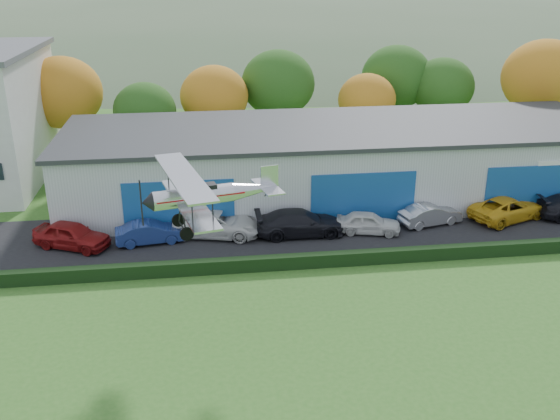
{
  "coord_description": "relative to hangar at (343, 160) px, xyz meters",
  "views": [
    {
      "loc": [
        -5.57,
        -15.11,
        16.03
      ],
      "look_at": [
        -1.86,
        12.23,
        5.18
      ],
      "focal_mm": 39.62,
      "sensor_mm": 36.0,
      "label": 1
    }
  ],
  "objects": [
    {
      "name": "apron",
      "position": [
        -2.0,
        -6.98,
        -2.63
      ],
      "size": [
        48.0,
        9.0,
        0.05
      ],
      "primitive_type": "cube",
      "color": "black",
      "rests_on": "ground"
    },
    {
      "name": "hedge",
      "position": [
        -2.0,
        -11.78,
        -2.26
      ],
      "size": [
        46.0,
        0.6,
        0.8
      ],
      "primitive_type": "cube",
      "color": "black",
      "rests_on": "ground"
    },
    {
      "name": "hangar",
      "position": [
        0.0,
        0.0,
        0.0
      ],
      "size": [
        40.6,
        12.6,
        5.3
      ],
      "color": "#B2B7BC",
      "rests_on": "ground"
    },
    {
      "name": "tree_belt",
      "position": [
        -4.15,
        12.64,
        2.95
      ],
      "size": [
        75.7,
        13.22,
        10.12
      ],
      "color": "#3D2614",
      "rests_on": "ground"
    },
    {
      "name": "distant_hills",
      "position": [
        -9.38,
        112.02,
        -15.7
      ],
      "size": [
        430.0,
        196.0,
        56.0
      ],
      "color": "#4C6642",
      "rests_on": "ground"
    },
    {
      "name": "car_0",
      "position": [
        -18.53,
        -7.29,
        -1.8
      ],
      "size": [
        5.11,
        3.73,
        1.62
      ],
      "primitive_type": "imported",
      "rotation": [
        0.0,
        0.0,
        1.14
      ],
      "color": "maroon",
      "rests_on": "apron"
    },
    {
      "name": "car_1",
      "position": [
        -13.84,
        -7.24,
        -1.91
      ],
      "size": [
        4.4,
        2.07,
        1.39
      ],
      "primitive_type": "imported",
      "rotation": [
        0.0,
        0.0,
        1.72
      ],
      "color": "navy",
      "rests_on": "apron"
    },
    {
      "name": "car_2",
      "position": [
        -9.61,
        -6.63,
        -1.83
      ],
      "size": [
        6.07,
        3.88,
        1.56
      ],
      "primitive_type": "imported",
      "rotation": [
        0.0,
        0.0,
        1.32
      ],
      "color": "silver",
      "rests_on": "apron"
    },
    {
      "name": "car_3",
      "position": [
        -4.42,
        -7.26,
        -1.78
      ],
      "size": [
        5.71,
        2.32,
        1.66
      ],
      "primitive_type": "imported",
      "rotation": [
        0.0,
        0.0,
        1.57
      ],
      "color": "black",
      "rests_on": "apron"
    },
    {
      "name": "car_4",
      "position": [
        -0.01,
        -7.54,
        -1.9
      ],
      "size": [
        4.41,
        2.65,
        1.4
      ],
      "primitive_type": "imported",
      "rotation": [
        0.0,
        0.0,
        1.32
      ],
      "color": "silver",
      "rests_on": "apron"
    },
    {
      "name": "car_5",
      "position": [
        4.45,
        -6.75,
        -1.91
      ],
      "size": [
        4.49,
        2.47,
        1.4
      ],
      "primitive_type": "imported",
      "rotation": [
        0.0,
        0.0,
        1.82
      ],
      "color": "silver",
      "rests_on": "apron"
    },
    {
      "name": "car_6",
      "position": [
        10.01,
        -6.55,
        -1.83
      ],
      "size": [
        6.16,
        4.46,
        1.56
      ],
      "primitive_type": "imported",
      "rotation": [
        0.0,
        0.0,
        1.95
      ],
      "color": "gold",
      "rests_on": "apron"
    },
    {
      "name": "biplane",
      "position": [
        -10.39,
        -17.34,
        4.12
      ],
      "size": [
        6.33,
        7.2,
        2.68
      ],
      "rotation": [
        0.0,
        0.0,
        0.23
      ],
      "color": "silver"
    }
  ]
}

